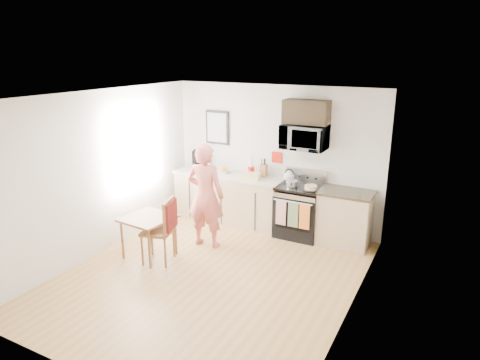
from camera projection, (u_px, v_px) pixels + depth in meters
The scene contains 28 objects.
floor at pixel (211, 276), 6.25m from camera, with size 4.60×4.60×0.00m, color olive.
back_wall at pixel (275, 157), 7.83m from camera, with size 4.00×0.04×2.60m, color silver.
front_wall at pixel (77, 261), 3.92m from camera, with size 4.00×0.04×2.60m, color silver.
left_wall at pixel (101, 173), 6.76m from camera, with size 0.04×4.60×2.60m, color silver.
right_wall at pixel (355, 217), 4.99m from camera, with size 0.04×4.60×2.60m, color silver.
ceiling at pixel (207, 96), 5.50m from camera, with size 4.00×4.60×0.04m, color silver.
window at pixel (136, 148), 7.36m from camera, with size 0.06×1.40×1.50m.
cabinet_left at pixel (229, 199), 8.17m from camera, with size 2.10×0.60×0.90m, color #CCB183.
countertop_left at pixel (229, 175), 8.04m from camera, with size 2.14×0.64×0.04m, color beige.
cabinet_right at pixel (345, 219), 7.18m from camera, with size 0.84×0.60×0.90m, color #CCB183.
countertop_right at pixel (347, 192), 7.04m from camera, with size 0.88×0.64×0.04m, color black.
range at pixel (299, 212), 7.52m from camera, with size 0.76×0.70×1.16m.
microwave at pixel (304, 137), 7.23m from camera, with size 0.76×0.51×0.42m, color #B1B1B6.
upper_cabinet at pixel (306, 112), 7.14m from camera, with size 0.76×0.35×0.40m, color black.
wall_art at pixel (217, 127), 8.21m from camera, with size 0.50×0.04×0.65m.
wall_trivet at pixel (277, 157), 7.79m from camera, with size 0.20×0.02×0.20m, color red.
person at pixel (205, 196), 7.02m from camera, with size 0.64×0.42×1.75m, color #CF4238.
dining_table at pixel (148, 222), 6.69m from camera, with size 0.71×0.71×0.67m.
chair at pixel (166, 222), 6.48m from camera, with size 0.58×0.54×1.03m.
knife_block at pixel (264, 170), 7.84m from camera, with size 0.11×0.15×0.23m, color brown.
utensil_crock at pixel (251, 167), 7.94m from camera, with size 0.12×0.12×0.37m.
fruit_bowl at pixel (225, 170), 8.12m from camera, with size 0.26×0.26×0.11m.
milk_carton at pixel (209, 165), 8.22m from camera, with size 0.08×0.08×0.22m, color tan.
coffee_maker at pixel (198, 159), 8.44m from camera, with size 0.26×0.32×0.35m.
bread_bag at pixel (251, 176), 7.69m from camera, with size 0.33×0.15×0.12m, color #DCB873.
cake at pixel (311, 188), 7.14m from camera, with size 0.25×0.25×0.08m.
kettle at pixel (289, 176), 7.58m from camera, with size 0.19×0.19×0.24m.
pot at pixel (292, 183), 7.35m from camera, with size 0.20×0.33×0.10m.
Camera 1 is at (2.97, -4.74, 3.14)m, focal length 32.00 mm.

